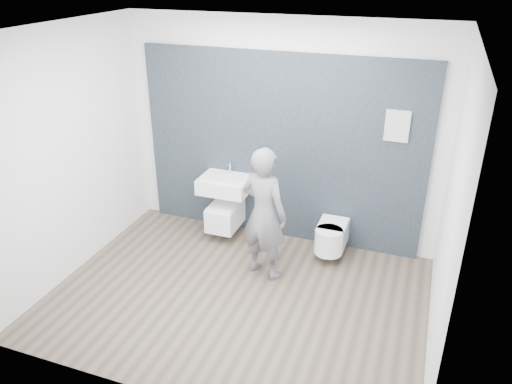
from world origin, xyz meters
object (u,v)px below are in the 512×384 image
(toilet_square, at_px, (225,214))
(toilet_rounded, at_px, (331,237))
(washbasin, at_px, (225,184))
(visitor, at_px, (264,214))

(toilet_square, distance_m, toilet_rounded, 1.42)
(toilet_square, relative_size, toilet_rounded, 1.07)
(toilet_square, xyz_separation_m, toilet_rounded, (1.42, -0.03, -0.04))
(toilet_square, bearing_deg, toilet_rounded, -1.40)
(washbasin, relative_size, toilet_rounded, 1.08)
(washbasin, xyz_separation_m, toilet_rounded, (1.42, -0.06, -0.46))
(washbasin, xyz_separation_m, visitor, (0.77, -0.68, 0.05))
(washbasin, height_order, toilet_rounded, washbasin)
(toilet_square, height_order, toilet_rounded, toilet_square)
(toilet_square, relative_size, visitor, 0.40)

